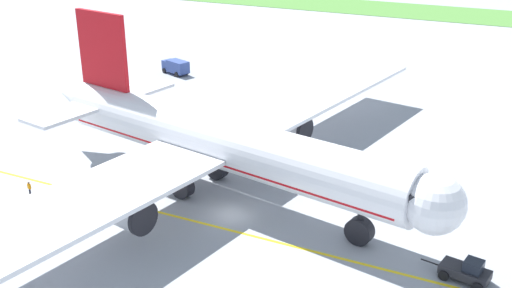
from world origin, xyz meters
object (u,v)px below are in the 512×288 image
Objects in this scene: service_truck_fuel_bowser at (176,66)px; pushback_tug at (467,271)px; ground_crew_wingwalker_port at (29,187)px; airliner_foreground at (218,142)px.

pushback_tug is at bearing -37.25° from service_truck_fuel_bowser.
service_truck_fuel_bowser reaches higher than pushback_tug.
ground_crew_wingwalker_port is at bearing -75.81° from service_truck_fuel_bowser.
pushback_tug is at bearing 5.47° from ground_crew_wingwalker_port.
ground_crew_wingwalker_port is at bearing -153.24° from airliner_foreground.
airliner_foreground is 13.87× the size of service_truck_fuel_bowser.
ground_crew_wingwalker_port is (-44.00, -4.21, 0.00)m from pushback_tug.
pushback_tug is at bearing -10.54° from airliner_foreground.
airliner_foreground reaches higher than pushback_tug.
service_truck_fuel_bowser is (-11.79, 46.63, 0.46)m from ground_crew_wingwalker_port.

